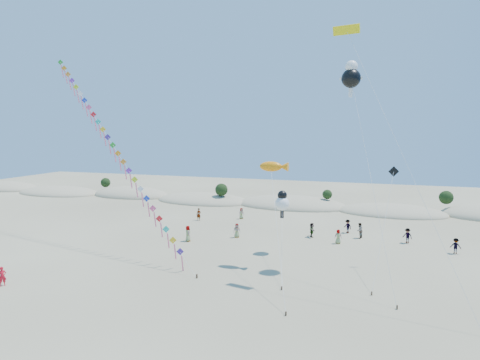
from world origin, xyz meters
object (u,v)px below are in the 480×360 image
at_px(flyer_foreground, 2,276).
at_px(kite_train, 111,143).
at_px(parafoil_kite, 349,35).
at_px(fish_kite, 274,167).

bearing_deg(flyer_foreground, kite_train, 27.73).
relative_size(kite_train, parafoil_kite, 1.15).
distance_m(fish_kite, flyer_foreground, 24.98).
relative_size(fish_kite, parafoil_kite, 0.51).
bearing_deg(fish_kite, flyer_foreground, -148.32).
bearing_deg(fish_kite, parafoil_kite, -13.78).
height_order(fish_kite, flyer_foreground, fish_kite).
relative_size(parafoil_kite, flyer_foreground, 13.16).
xyz_separation_m(kite_train, fish_kite, (18.33, -0.69, -2.07)).
height_order(kite_train, fish_kite, kite_train).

